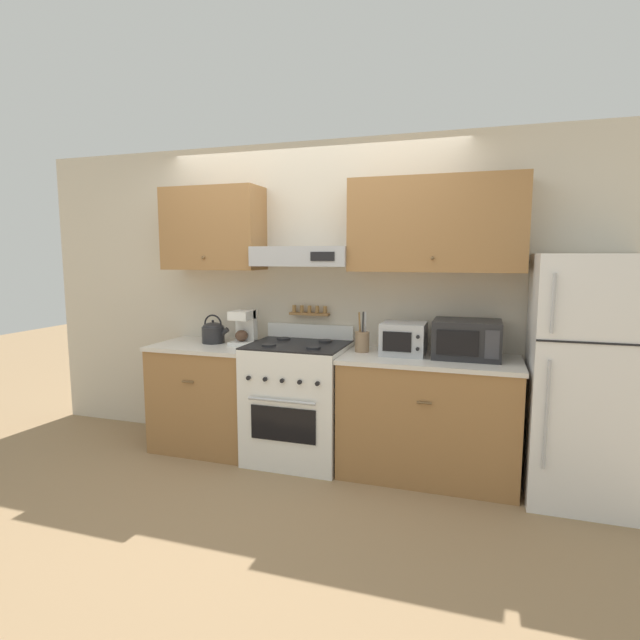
# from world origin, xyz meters

# --- Properties ---
(ground_plane) EXTENTS (16.00, 16.00, 0.00)m
(ground_plane) POSITION_xyz_m (0.00, 0.00, 0.00)
(ground_plane) COLOR #937551
(wall_back) EXTENTS (5.20, 0.46, 2.55)m
(wall_back) POSITION_xyz_m (0.09, 0.61, 1.46)
(wall_back) COLOR beige
(wall_back) RESTS_ON ground_plane
(counter_left) EXTENTS (0.87, 0.65, 0.89)m
(counter_left) POSITION_xyz_m (-0.81, 0.33, 0.45)
(counter_left) COLOR olive
(counter_left) RESTS_ON ground_plane
(counter_right) EXTENTS (1.28, 0.65, 0.89)m
(counter_right) POSITION_xyz_m (1.02, 0.33, 0.45)
(counter_right) COLOR olive
(counter_right) RESTS_ON ground_plane
(stove_range) EXTENTS (0.75, 0.67, 1.06)m
(stove_range) POSITION_xyz_m (0.00, 0.31, 0.47)
(stove_range) COLOR white
(stove_range) RESTS_ON ground_plane
(refrigerator) EXTENTS (0.68, 0.70, 1.64)m
(refrigerator) POSITION_xyz_m (2.03, 0.29, 0.82)
(refrigerator) COLOR white
(refrigerator) RESTS_ON ground_plane
(tea_kettle) EXTENTS (0.24, 0.19, 0.24)m
(tea_kettle) POSITION_xyz_m (-0.79, 0.39, 0.99)
(tea_kettle) COLOR #232326
(tea_kettle) RESTS_ON counter_left
(coffee_maker) EXTENTS (0.17, 0.23, 0.28)m
(coffee_maker) POSITION_xyz_m (-0.52, 0.41, 1.04)
(coffee_maker) COLOR white
(coffee_maker) RESTS_ON counter_left
(microwave) EXTENTS (0.47, 0.38, 0.27)m
(microwave) POSITION_xyz_m (1.27, 0.40, 1.03)
(microwave) COLOR #232326
(microwave) RESTS_ON counter_right
(utensil_crock) EXTENTS (0.11, 0.11, 0.31)m
(utensil_crock) POSITION_xyz_m (0.50, 0.39, 0.98)
(utensil_crock) COLOR #8E7051
(utensil_crock) RESTS_ON counter_right
(toaster_oven) EXTENTS (0.32, 0.32, 0.24)m
(toaster_oven) POSITION_xyz_m (0.82, 0.38, 1.01)
(toaster_oven) COLOR #ADAFB5
(toaster_oven) RESTS_ON counter_right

